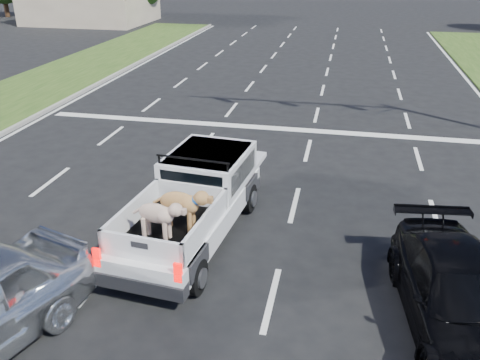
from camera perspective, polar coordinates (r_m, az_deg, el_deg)
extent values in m
plane|color=black|center=(10.26, -6.38, -11.93)|extent=(160.00, 160.00, 0.00)
cube|color=silver|center=(17.07, -17.10, 2.60)|extent=(0.12, 60.00, 0.01)
cube|color=silver|center=(15.73, -5.81, 1.73)|extent=(0.12, 60.00, 0.01)
cube|color=silver|center=(15.10, 6.97, 0.66)|extent=(0.12, 60.00, 0.01)
cube|color=silver|center=(15.27, 20.15, -0.47)|extent=(0.12, 60.00, 0.01)
cube|color=silver|center=(19.00, 2.87, 5.90)|extent=(17.00, 0.45, 0.01)
cylinder|color=#332114|center=(56.53, -24.81, 17.38)|extent=(0.44, 0.44, 2.16)
cylinder|color=#332114|center=(53.28, -19.31, 17.90)|extent=(0.44, 0.44, 2.16)
cylinder|color=#332114|center=(49.74, -10.91, 18.39)|extent=(0.44, 0.44, 2.16)
cylinder|color=black|center=(10.57, -13.53, -8.95)|extent=(0.34, 0.75, 0.72)
cylinder|color=black|center=(9.91, -5.07, -10.77)|extent=(0.34, 0.75, 0.72)
cylinder|color=black|center=(13.29, -5.98, -1.06)|extent=(0.34, 0.75, 0.72)
cylinder|color=black|center=(12.77, 0.89, -2.03)|extent=(0.34, 0.75, 0.72)
cube|color=silver|center=(11.47, -5.56, -3.93)|extent=(2.29, 5.21, 0.50)
cube|color=silver|center=(12.17, -3.53, 1.34)|extent=(1.96, 2.35, 0.82)
cube|color=black|center=(11.25, -5.48, -0.61)|extent=(1.47, 0.17, 0.59)
cylinder|color=black|center=(11.13, -5.35, 2.33)|extent=(1.71, 0.21, 0.05)
cube|color=black|center=(10.47, -7.96, -5.65)|extent=(1.92, 2.58, 0.06)
cube|color=silver|center=(10.68, -12.00, -3.64)|extent=(0.31, 2.43, 0.50)
cube|color=silver|center=(10.05, -3.84, -5.03)|extent=(0.31, 2.43, 0.50)
cube|color=silver|center=(9.44, -11.07, -7.59)|extent=(1.70, 0.24, 0.50)
cube|color=#F00605|center=(9.79, -15.75, -8.37)|extent=(0.16, 0.07, 0.38)
cube|color=#F00605|center=(9.09, -6.96, -10.31)|extent=(0.16, 0.07, 0.38)
cube|color=black|center=(9.72, -11.12, -11.32)|extent=(1.85, 0.46, 0.29)
imported|color=black|center=(9.69, 23.36, -11.84)|extent=(2.34, 4.67, 1.30)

